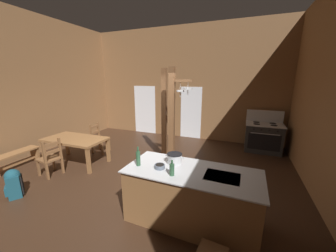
{
  "coord_description": "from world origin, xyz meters",
  "views": [
    {
      "loc": [
        2.31,
        -3.58,
        2.38
      ],
      "look_at": [
        0.46,
        1.1,
        1.11
      ],
      "focal_mm": 20.47,
      "sensor_mm": 36.0,
      "label": 1
    }
  ],
  "objects_px": {
    "mixing_bowl_on_counter": "(160,166)",
    "bench_along_left_wall": "(16,157)",
    "backpack": "(13,182)",
    "bottle_tall_on_counter": "(138,158)",
    "stove_range": "(263,137)",
    "stockpot_on_counter": "(175,158)",
    "ladderback_chair_by_post": "(99,139)",
    "dining_table": "(75,141)",
    "ladderback_chair_near_window": "(50,158)",
    "bottle_short_on_counter": "(172,169)",
    "kitchen_island": "(191,196)"
  },
  "relations": [
    {
      "from": "mixing_bowl_on_counter",
      "to": "bench_along_left_wall",
      "type": "bearing_deg",
      "value": 176.06
    },
    {
      "from": "backpack",
      "to": "bottle_tall_on_counter",
      "type": "distance_m",
      "value": 2.8
    },
    {
      "from": "stove_range",
      "to": "mixing_bowl_on_counter",
      "type": "relative_size",
      "value": 7.5
    },
    {
      "from": "bench_along_left_wall",
      "to": "stockpot_on_counter",
      "type": "bearing_deg",
      "value": -0.3
    },
    {
      "from": "bench_along_left_wall",
      "to": "backpack",
      "type": "height_order",
      "value": "backpack"
    },
    {
      "from": "ladderback_chair_by_post",
      "to": "backpack",
      "type": "height_order",
      "value": "ladderback_chair_by_post"
    },
    {
      "from": "dining_table",
      "to": "bench_along_left_wall",
      "type": "xyz_separation_m",
      "value": [
        -1.28,
        -0.85,
        -0.35
      ]
    },
    {
      "from": "bottle_tall_on_counter",
      "to": "stockpot_on_counter",
      "type": "bearing_deg",
      "value": 30.19
    },
    {
      "from": "dining_table",
      "to": "ladderback_chair_by_post",
      "type": "xyz_separation_m",
      "value": [
        0.01,
        0.93,
        -0.2
      ]
    },
    {
      "from": "ladderback_chair_near_window",
      "to": "bottle_tall_on_counter",
      "type": "bearing_deg",
      "value": -8.42
    },
    {
      "from": "ladderback_chair_near_window",
      "to": "backpack",
      "type": "height_order",
      "value": "ladderback_chair_near_window"
    },
    {
      "from": "stove_range",
      "to": "bottle_short_on_counter",
      "type": "relative_size",
      "value": 5.35
    },
    {
      "from": "mixing_bowl_on_counter",
      "to": "bottle_short_on_counter",
      "type": "relative_size",
      "value": 0.71
    },
    {
      "from": "ladderback_chair_by_post",
      "to": "ladderback_chair_near_window",
      "type": "bearing_deg",
      "value": -90.58
    },
    {
      "from": "ladderback_chair_near_window",
      "to": "ladderback_chair_by_post",
      "type": "relative_size",
      "value": 1.0
    },
    {
      "from": "mixing_bowl_on_counter",
      "to": "bottle_tall_on_counter",
      "type": "height_order",
      "value": "bottle_tall_on_counter"
    },
    {
      "from": "dining_table",
      "to": "bottle_tall_on_counter",
      "type": "distance_m",
      "value": 3.02
    },
    {
      "from": "backpack",
      "to": "stockpot_on_counter",
      "type": "bearing_deg",
      "value": 14.57
    },
    {
      "from": "bottle_tall_on_counter",
      "to": "bottle_short_on_counter",
      "type": "relative_size",
      "value": 1.35
    },
    {
      "from": "stove_range",
      "to": "ladderback_chair_near_window",
      "type": "bearing_deg",
      "value": -143.03
    },
    {
      "from": "ladderback_chair_near_window",
      "to": "ladderback_chair_by_post",
      "type": "height_order",
      "value": "same"
    },
    {
      "from": "stockpot_on_counter",
      "to": "dining_table",
      "type": "bearing_deg",
      "value": 165.08
    },
    {
      "from": "ladderback_chair_near_window",
      "to": "bottle_tall_on_counter",
      "type": "distance_m",
      "value": 2.85
    },
    {
      "from": "bottle_short_on_counter",
      "to": "ladderback_chair_near_window",
      "type": "bearing_deg",
      "value": 171.33
    },
    {
      "from": "stove_range",
      "to": "ladderback_chair_near_window",
      "type": "height_order",
      "value": "stove_range"
    },
    {
      "from": "stove_range",
      "to": "bottle_short_on_counter",
      "type": "xyz_separation_m",
      "value": [
        -1.63,
        -4.3,
        0.55
      ]
    },
    {
      "from": "bench_along_left_wall",
      "to": "backpack",
      "type": "relative_size",
      "value": 1.98
    },
    {
      "from": "ladderback_chair_near_window",
      "to": "bottle_short_on_counter",
      "type": "xyz_separation_m",
      "value": [
        3.4,
        -0.52,
        0.58
      ]
    },
    {
      "from": "stockpot_on_counter",
      "to": "bottle_short_on_counter",
      "type": "height_order",
      "value": "bottle_short_on_counter"
    },
    {
      "from": "bench_along_left_wall",
      "to": "mixing_bowl_on_counter",
      "type": "height_order",
      "value": "mixing_bowl_on_counter"
    },
    {
      "from": "backpack",
      "to": "bottle_tall_on_counter",
      "type": "bearing_deg",
      "value": 10.98
    },
    {
      "from": "backpack",
      "to": "bottle_tall_on_counter",
      "type": "relative_size",
      "value": 1.79
    },
    {
      "from": "bench_along_left_wall",
      "to": "mixing_bowl_on_counter",
      "type": "distance_m",
      "value": 4.46
    },
    {
      "from": "kitchen_island",
      "to": "bench_along_left_wall",
      "type": "height_order",
      "value": "kitchen_island"
    },
    {
      "from": "bench_along_left_wall",
      "to": "dining_table",
      "type": "bearing_deg",
      "value": 33.65
    },
    {
      "from": "bottle_short_on_counter",
      "to": "mixing_bowl_on_counter",
      "type": "bearing_deg",
      "value": 151.34
    },
    {
      "from": "kitchen_island",
      "to": "backpack",
      "type": "xyz_separation_m",
      "value": [
        -3.54,
        -0.66,
        -0.15
      ]
    },
    {
      "from": "ladderback_chair_near_window",
      "to": "mixing_bowl_on_counter",
      "type": "distance_m",
      "value": 3.2
    },
    {
      "from": "dining_table",
      "to": "bottle_tall_on_counter",
      "type": "height_order",
      "value": "bottle_tall_on_counter"
    },
    {
      "from": "stove_range",
      "to": "backpack",
      "type": "bearing_deg",
      "value": -136.3
    },
    {
      "from": "bench_along_left_wall",
      "to": "mixing_bowl_on_counter",
      "type": "relative_size",
      "value": 6.71
    },
    {
      "from": "mixing_bowl_on_counter",
      "to": "ladderback_chair_near_window",
      "type": "bearing_deg",
      "value": 173.23
    },
    {
      "from": "stockpot_on_counter",
      "to": "bottle_tall_on_counter",
      "type": "bearing_deg",
      "value": -149.81
    },
    {
      "from": "stockpot_on_counter",
      "to": "mixing_bowl_on_counter",
      "type": "relative_size",
      "value": 1.92
    },
    {
      "from": "dining_table",
      "to": "stockpot_on_counter",
      "type": "distance_m",
      "value": 3.42
    },
    {
      "from": "kitchen_island",
      "to": "bottle_tall_on_counter",
      "type": "xyz_separation_m",
      "value": [
        -0.9,
        -0.14,
        0.6
      ]
    },
    {
      "from": "kitchen_island",
      "to": "ladderback_chair_by_post",
      "type": "distance_m",
      "value": 4.13
    },
    {
      "from": "stove_range",
      "to": "stockpot_on_counter",
      "type": "xyz_separation_m",
      "value": [
        -1.74,
        -3.88,
        0.54
      ]
    },
    {
      "from": "mixing_bowl_on_counter",
      "to": "stockpot_on_counter",
      "type": "bearing_deg",
      "value": 60.48
    },
    {
      "from": "kitchen_island",
      "to": "backpack",
      "type": "bearing_deg",
      "value": -169.53
    }
  ]
}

